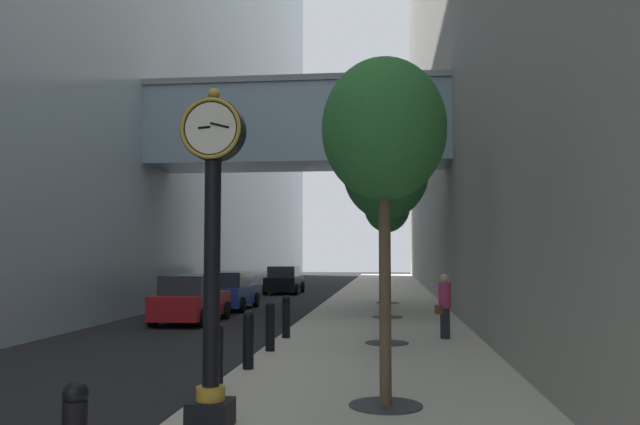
{
  "coord_description": "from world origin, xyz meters",
  "views": [
    {
      "loc": [
        3.03,
        -1.7,
        2.4
      ],
      "look_at": [
        0.82,
        18.75,
        3.75
      ],
      "focal_mm": 35.56,
      "sensor_mm": 36.0,
      "label": 1
    }
  ],
  "objects_px": {
    "car_red_far": "(191,300)",
    "street_tree_far": "(387,207)",
    "street_tree_mid_near": "(386,171)",
    "street_clock": "(212,238)",
    "bollard_fourth": "(248,338)",
    "street_tree_mid_far": "(386,178)",
    "pedestrian_walking": "(445,304)",
    "bollard_fifth": "(270,325)",
    "bollard_sixth": "(286,316)",
    "car_black_near": "(284,280)",
    "bollard_third": "(217,357)",
    "street_tree_near": "(384,132)",
    "car_blue_mid": "(230,291)"
  },
  "relations": [
    {
      "from": "bollard_third",
      "to": "street_tree_near",
      "type": "relative_size",
      "value": 0.22
    },
    {
      "from": "street_tree_mid_near",
      "to": "bollard_fifth",
      "type": "bearing_deg",
      "value": -150.05
    },
    {
      "from": "street_clock",
      "to": "bollard_fifth",
      "type": "relative_size",
      "value": 3.93
    },
    {
      "from": "bollard_fourth",
      "to": "car_red_far",
      "type": "relative_size",
      "value": 0.27
    },
    {
      "from": "pedestrian_walking",
      "to": "car_black_near",
      "type": "distance_m",
      "value": 22.18
    },
    {
      "from": "bollard_sixth",
      "to": "street_tree_mid_far",
      "type": "distance_m",
      "value": 7.83
    },
    {
      "from": "bollard_fourth",
      "to": "bollard_third",
      "type": "bearing_deg",
      "value": -90.0
    },
    {
      "from": "bollard_sixth",
      "to": "street_tree_mid_far",
      "type": "relative_size",
      "value": 0.18
    },
    {
      "from": "bollard_fifth",
      "to": "car_black_near",
      "type": "distance_m",
      "value": 23.69
    },
    {
      "from": "street_tree_far",
      "to": "street_tree_mid_far",
      "type": "bearing_deg",
      "value": -90.0
    },
    {
      "from": "street_tree_far",
      "to": "street_clock",
      "type": "bearing_deg",
      "value": -96.06
    },
    {
      "from": "bollard_sixth",
      "to": "street_tree_mid_near",
      "type": "bearing_deg",
      "value": -15.74
    },
    {
      "from": "bollard_third",
      "to": "street_tree_far",
      "type": "xyz_separation_m",
      "value": [
        2.71,
        19.5,
        3.86
      ]
    },
    {
      "from": "bollard_sixth",
      "to": "car_black_near",
      "type": "distance_m",
      "value": 21.39
    },
    {
      "from": "street_clock",
      "to": "street_tree_far",
      "type": "height_order",
      "value": "street_tree_far"
    },
    {
      "from": "street_clock",
      "to": "car_black_near",
      "type": "height_order",
      "value": "street_clock"
    },
    {
      "from": "bollard_fifth",
      "to": "bollard_sixth",
      "type": "height_order",
      "value": "same"
    },
    {
      "from": "car_black_near",
      "to": "car_red_far",
      "type": "xyz_separation_m",
      "value": [
        -0.56,
        -16.5,
        0.0
      ]
    },
    {
      "from": "car_red_far",
      "to": "street_tree_far",
      "type": "bearing_deg",
      "value": 49.37
    },
    {
      "from": "street_clock",
      "to": "bollard_sixth",
      "type": "height_order",
      "value": "street_clock"
    },
    {
      "from": "bollard_fifth",
      "to": "car_blue_mid",
      "type": "xyz_separation_m",
      "value": [
        -4.07,
        12.18,
        0.06
      ]
    },
    {
      "from": "car_blue_mid",
      "to": "car_red_far",
      "type": "height_order",
      "value": "car_red_far"
    },
    {
      "from": "street_tree_mid_far",
      "to": "car_blue_mid",
      "type": "distance_m",
      "value": 8.97
    },
    {
      "from": "bollard_sixth",
      "to": "bollard_third",
      "type": "bearing_deg",
      "value": -90.0
    },
    {
      "from": "street_clock",
      "to": "car_red_far",
      "type": "distance_m",
      "value": 14.3
    },
    {
      "from": "street_tree_far",
      "to": "car_blue_mid",
      "type": "xyz_separation_m",
      "value": [
        -6.78,
        -2.68,
        -3.81
      ]
    },
    {
      "from": "street_tree_mid_near",
      "to": "street_tree_far",
      "type": "distance_m",
      "value": 13.3
    },
    {
      "from": "street_tree_mid_near",
      "to": "car_red_far",
      "type": "distance_m",
      "value": 9.43
    },
    {
      "from": "bollard_third",
      "to": "car_blue_mid",
      "type": "bearing_deg",
      "value": 103.6
    },
    {
      "from": "car_red_far",
      "to": "bollard_fifth",
      "type": "bearing_deg",
      "value": -59.34
    },
    {
      "from": "street_clock",
      "to": "street_tree_near",
      "type": "distance_m",
      "value": 3.16
    },
    {
      "from": "street_tree_mid_near",
      "to": "street_tree_mid_far",
      "type": "distance_m",
      "value": 6.68
    },
    {
      "from": "bollard_sixth",
      "to": "street_tree_near",
      "type": "bearing_deg",
      "value": -69.93
    },
    {
      "from": "street_tree_far",
      "to": "pedestrian_walking",
      "type": "bearing_deg",
      "value": -82.79
    },
    {
      "from": "pedestrian_walking",
      "to": "car_blue_mid",
      "type": "bearing_deg",
      "value": 131.15
    },
    {
      "from": "bollard_fourth",
      "to": "pedestrian_walking",
      "type": "distance_m",
      "value": 6.56
    },
    {
      "from": "street_tree_near",
      "to": "bollard_third",
      "type": "bearing_deg",
      "value": 170.72
    },
    {
      "from": "street_clock",
      "to": "street_tree_mid_far",
      "type": "bearing_deg",
      "value": 81.24
    },
    {
      "from": "bollard_fourth",
      "to": "street_tree_near",
      "type": "bearing_deg",
      "value": -45.61
    },
    {
      "from": "bollard_fifth",
      "to": "car_black_near",
      "type": "height_order",
      "value": "car_black_near"
    },
    {
      "from": "street_tree_mid_near",
      "to": "bollard_fourth",
      "type": "bearing_deg",
      "value": -124.88
    },
    {
      "from": "bollard_fourth",
      "to": "street_tree_mid_near",
      "type": "bearing_deg",
      "value": 55.12
    },
    {
      "from": "street_clock",
      "to": "bollard_fourth",
      "type": "height_order",
      "value": "street_clock"
    },
    {
      "from": "bollard_third",
      "to": "pedestrian_walking",
      "type": "xyz_separation_m",
      "value": [
        4.25,
        7.3,
        0.32
      ]
    },
    {
      "from": "pedestrian_walking",
      "to": "car_blue_mid",
      "type": "distance_m",
      "value": 12.65
    },
    {
      "from": "street_tree_far",
      "to": "pedestrian_walking",
      "type": "relative_size",
      "value": 3.32
    },
    {
      "from": "street_tree_mid_near",
      "to": "car_red_far",
      "type": "relative_size",
      "value": 1.36
    },
    {
      "from": "street_tree_mid_near",
      "to": "car_blue_mid",
      "type": "height_order",
      "value": "street_tree_mid_near"
    },
    {
      "from": "bollard_fifth",
      "to": "car_blue_mid",
      "type": "relative_size",
      "value": 0.26
    },
    {
      "from": "pedestrian_walking",
      "to": "street_tree_far",
      "type": "bearing_deg",
      "value": 97.21
    }
  ]
}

